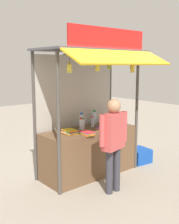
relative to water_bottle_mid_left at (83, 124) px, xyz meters
name	(u,v)px	position (x,y,z in m)	size (l,w,h in m)	color
ground_plane	(90,174)	(0.08, -0.09, -1.03)	(20.00, 20.00, 0.00)	#9E9384
stall_counter	(90,152)	(0.08, -0.09, -0.57)	(1.95, 0.74, 0.92)	brown
stall_structure	(87,90)	(0.08, -0.01, 0.67)	(2.15, 1.53, 2.81)	#4C4742
water_bottle_mid_left	(83,124)	(0.00, 0.00, 0.00)	(0.06, 0.06, 0.23)	silver
water_bottle_rear_center	(94,118)	(0.46, 0.19, 0.04)	(0.09, 0.09, 0.31)	silver
water_bottle_far_right	(81,125)	(-0.12, -0.09, 0.02)	(0.07, 0.07, 0.26)	silver
water_bottle_left	(92,122)	(0.27, 0.03, 0.00)	(0.06, 0.06, 0.22)	silver
water_bottle_back_right	(82,121)	(0.06, 0.13, 0.04)	(0.09, 0.09, 0.31)	silver
magazine_stack_front_right	(107,125)	(0.56, -0.10, -0.08)	(0.25, 0.31, 0.06)	orange
magazine_stack_back_left	(70,132)	(-0.42, -0.12, -0.07)	(0.24, 0.31, 0.08)	yellow
magazine_stack_center	(105,129)	(0.27, -0.33, -0.08)	(0.25, 0.31, 0.05)	orange
magazine_stack_mid_right	(87,133)	(-0.20, -0.35, -0.08)	(0.21, 0.32, 0.05)	yellow
banana_bunch_inner_left	(109,66)	(0.15, -0.56, 1.14)	(0.09, 0.09, 0.23)	#332D23
banana_bunch_rightmost	(132,68)	(0.77, -0.56, 1.08)	(0.11, 0.11, 0.31)	#332D23
banana_bunch_leftmost	(69,68)	(-0.73, -0.56, 1.10)	(0.10, 0.10, 0.28)	#332D23
banana_bunch_inner_right	(97,67)	(-0.14, -0.56, 1.11)	(0.11, 0.10, 0.26)	#332D23
vendor_person	(113,137)	(-0.13, -0.97, -0.05)	(0.62, 0.30, 1.63)	#383842
plastic_crate	(139,155)	(1.39, -0.29, -0.87)	(0.44, 0.44, 0.31)	#194CB2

